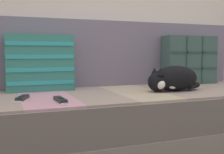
% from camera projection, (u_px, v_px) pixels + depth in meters
% --- Properties ---
extents(ground_plane, '(14.00, 14.00, 0.00)m').
position_uv_depth(ground_plane, '(140.00, 149.00, 1.72)').
color(ground_plane, '#564C47').
extents(couch, '(2.06, 0.86, 0.35)m').
position_uv_depth(couch, '(132.00, 118.00, 1.82)').
color(couch, gray).
rests_on(couch, ground_plane).
extents(sofa_backrest, '(2.02, 0.14, 0.48)m').
position_uv_depth(sofa_backrest, '(112.00, 54.00, 2.12)').
color(sofa_backrest, slate).
rests_on(sofa_backrest, couch).
extents(throw_pillow_quilted, '(0.44, 0.14, 0.37)m').
position_uv_depth(throw_pillow_quilted, '(189.00, 60.00, 2.20)').
color(throw_pillow_quilted, '#38514C').
rests_on(throw_pillow_quilted, couch).
extents(throw_pillow_striped, '(0.42, 0.14, 0.36)m').
position_uv_depth(throw_pillow_striped, '(40.00, 63.00, 1.79)').
color(throw_pillow_striped, '#337A70').
rests_on(throw_pillow_striped, couch).
extents(sleeping_cat, '(0.40, 0.19, 0.16)m').
position_uv_depth(sleeping_cat, '(172.00, 79.00, 1.78)').
color(sleeping_cat, black).
rests_on(sleeping_cat, couch).
extents(game_remote_near, '(0.10, 0.19, 0.02)m').
position_uv_depth(game_remote_near, '(22.00, 98.00, 1.46)').
color(game_remote_near, black).
rests_on(game_remote_near, couch).
extents(game_remote_far, '(0.06, 0.20, 0.02)m').
position_uv_depth(game_remote_far, '(61.00, 100.00, 1.40)').
color(game_remote_far, black).
rests_on(game_remote_far, couch).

